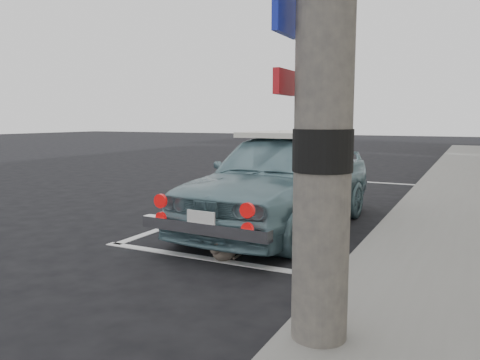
# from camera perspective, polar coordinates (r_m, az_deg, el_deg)

# --- Properties ---
(ground) EXTENTS (80.00, 80.00, 0.00)m
(ground) POSITION_cam_1_polar(r_m,az_deg,el_deg) (5.66, -4.58, -7.77)
(ground) COLOR black
(ground) RESTS_ON ground
(pline_rear) EXTENTS (3.00, 0.12, 0.01)m
(pline_rear) POSITION_cam_1_polar(r_m,az_deg,el_deg) (5.01, -2.62, -9.76)
(pline_rear) COLOR silver
(pline_rear) RESTS_ON ground
(pline_front) EXTENTS (3.00, 0.12, 0.01)m
(pline_front) POSITION_cam_1_polar(r_m,az_deg,el_deg) (11.51, 14.68, -0.21)
(pline_front) COLOR silver
(pline_front) RESTS_ON ground
(pline_side) EXTENTS (0.12, 7.00, 0.01)m
(pline_side) POSITION_cam_1_polar(r_m,az_deg,el_deg) (8.66, 0.62, -2.41)
(pline_side) COLOR silver
(pline_side) RESTS_ON ground
(retro_coupe) EXTENTS (1.77, 4.03, 1.35)m
(retro_coupe) POSITION_cam_1_polar(r_m,az_deg,el_deg) (6.41, 5.12, 0.21)
(retro_coupe) COLOR #688E99
(retro_coupe) RESTS_ON ground
(cat) EXTENTS (0.28, 0.39, 0.22)m
(cat) POSITION_cam_1_polar(r_m,az_deg,el_deg) (4.97, -2.03, -8.69)
(cat) COLOR #6E5F54
(cat) RESTS_ON ground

